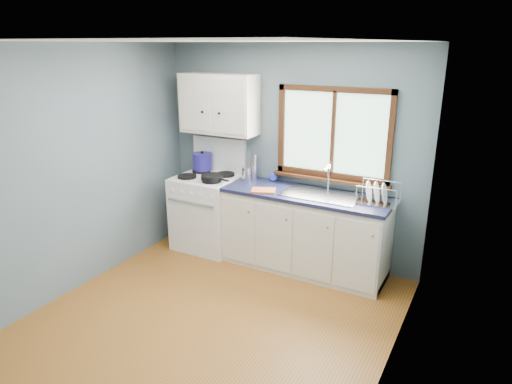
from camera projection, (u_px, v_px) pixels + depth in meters
The scene contains 18 objects.
floor at pixel (205, 326), 4.22m from camera, with size 3.20×3.60×0.02m, color brown.
ceiling at pixel (193, 40), 3.44m from camera, with size 3.20×3.60×0.02m, color white.
wall_back at pixel (289, 154), 5.34m from camera, with size 3.20×0.02×2.50m, color slate.
wall_left at pixel (67, 173), 4.56m from camera, with size 0.02×3.60×2.50m, color slate.
wall_right at pixel (394, 234), 3.10m from camera, with size 0.02×3.60×2.50m, color slate.
gas_range at pixel (208, 210), 5.72m from camera, with size 0.76×0.69×1.36m.
base_cabinets at pixel (304, 235), 5.17m from camera, with size 1.85×0.60×0.88m.
countertop at pixel (306, 194), 5.02m from camera, with size 1.89×0.64×0.04m, color black.
sink at pixel (321, 200), 4.95m from camera, with size 0.84×0.46×0.44m.
window at pixel (333, 140), 4.99m from camera, with size 1.36×0.10×1.03m.
upper_cabinets at pixel (219, 104), 5.40m from camera, with size 0.95×0.35×0.70m.
skillet at pixel (212, 177), 5.36m from camera, with size 0.41×0.30×0.05m.
stockpot at pixel (202, 161), 5.75m from camera, with size 0.32×0.32×0.24m.
utensil_crock at pixel (247, 174), 5.45m from camera, with size 0.14×0.14×0.40m.
thermos at pixel (254, 167), 5.47m from camera, with size 0.07×0.07×0.31m, color silver.
soap_bottle at pixel (273, 171), 5.38m from camera, with size 0.10×0.10×0.27m, color #293BBD.
dish_towel at pixel (263, 190), 5.06m from camera, with size 0.26×0.19×0.02m, color #C45D2B.
dish_rack at pixel (377, 197), 4.69m from camera, with size 0.43×0.34×0.22m.
Camera 1 is at (2.15, -2.96, 2.48)m, focal length 32.00 mm.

